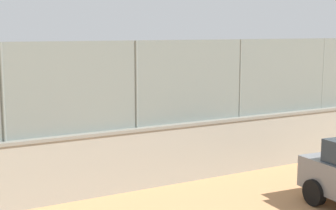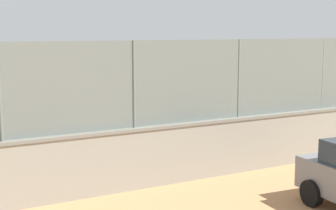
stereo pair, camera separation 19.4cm
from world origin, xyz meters
name	(u,v)px [view 1 (the left image)]	position (x,y,z in m)	size (l,w,h in m)	color
ground_plane	(104,110)	(0.00, 0.00, 0.00)	(260.00, 260.00, 0.00)	tan
perimeter_wall	(239,144)	(0.71, 12.13, 0.81)	(33.12, 0.58, 1.60)	gray
fence_panel_on_wall	(240,78)	(0.71, 12.13, 2.70)	(32.53, 0.20, 2.20)	slate
player_crossing_court	(209,116)	(-0.85, 8.25, 0.88)	(0.69, 1.18, 1.50)	#B2B2B2
player_baseline_waiting	(94,89)	(-0.21, -1.98, 0.86)	(1.01, 0.71, 1.47)	black
player_near_wall_returning	(125,116)	(1.99, 6.98, 0.95)	(0.72, 0.83, 1.62)	navy
sports_ball	(190,120)	(0.50, 9.12, 0.99)	(0.17, 0.17, 0.17)	#3399D8
spare_ball_by_wall	(56,189)	(5.87, 11.34, 0.05)	(0.10, 0.10, 0.10)	orange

